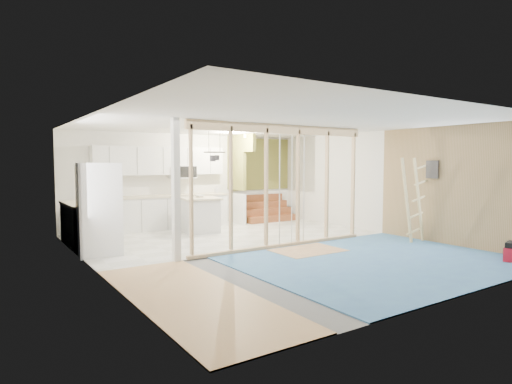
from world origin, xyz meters
TOP-DOWN VIEW (x-y plane):
  - room at (0.00, 0.00)m, footprint 7.01×8.01m
  - floor_overlays at (0.07, 0.06)m, footprint 7.00×8.00m
  - stud_frame at (-0.22, -0.00)m, footprint 4.66×0.14m
  - base_cabinets at (-1.61, 3.36)m, footprint 4.45×2.24m
  - upper_cabinets at (-0.84, 3.82)m, footprint 3.60×0.41m
  - green_partition at (2.04, 3.66)m, footprint 2.25×1.51m
  - pot_rack at (-0.31, 1.89)m, footprint 0.52×0.52m
  - sheathing_panel at (3.48, -2.00)m, footprint 0.02×4.00m
  - electrical_panel at (3.43, -1.40)m, footprint 0.04×0.30m
  - ceiling_light at (1.40, 3.00)m, footprint 0.32×0.32m
  - fridge at (-3.11, 1.39)m, footprint 0.85×0.83m
  - island at (-0.30, 2.70)m, footprint 1.06×1.06m
  - bowl at (-0.24, 2.83)m, footprint 0.27×0.27m
  - soap_bottle_a at (-2.44, 3.76)m, footprint 0.13×0.14m
  - soap_bottle_b at (0.70, 3.68)m, footprint 0.11×0.11m
  - ladder at (3.05, -1.23)m, footprint 1.02×0.05m

SIDE VIEW (x-z plane):
  - floor_overlays at x=0.07m, z-range 0.00..0.02m
  - island at x=-0.30m, z-range 0.00..0.90m
  - base_cabinets at x=-1.61m, z-range 0.00..0.93m
  - fridge at x=-3.11m, z-range 0.00..1.80m
  - bowl at x=-0.24m, z-range 0.91..0.96m
  - green_partition at x=2.04m, z-range -0.36..2.24m
  - ladder at x=3.05m, z-range 0.02..1.92m
  - soap_bottle_b at x=0.70m, z-range 0.93..1.12m
  - soap_bottle_a at x=-2.44m, z-range 0.93..1.25m
  - sheathing_panel at x=3.48m, z-range 0.00..2.60m
  - room at x=0.00m, z-range 0.00..2.61m
  - stud_frame at x=-0.22m, z-range 0.28..2.88m
  - electrical_panel at x=3.43m, z-range 1.45..1.85m
  - upper_cabinets at x=-0.84m, z-range 1.39..2.25m
  - pot_rack at x=-0.31m, z-range 1.64..2.36m
  - ceiling_light at x=1.40m, z-range 2.50..2.58m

